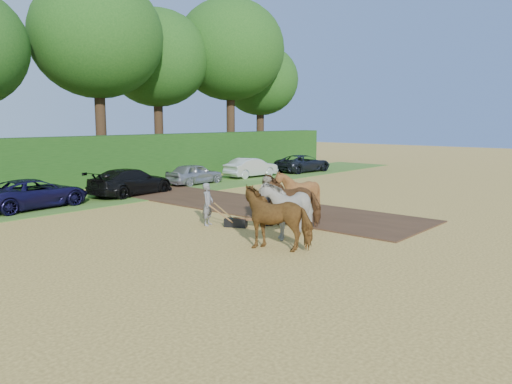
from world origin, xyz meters
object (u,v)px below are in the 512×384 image
at_px(spectator_near, 267,200).
at_px(spectator_far, 265,205).
at_px(plough_team, 287,204).
at_px(parked_cars, 135,181).

distance_m(spectator_near, spectator_far, 0.37).
bearing_deg(plough_team, spectator_far, 87.01).
height_order(spectator_far, parked_cars, spectator_far).
bearing_deg(parked_cars, spectator_far, -99.08).
xyz_separation_m(spectator_far, plough_team, (-0.06, -1.08, 0.16)).
bearing_deg(parked_cars, spectator_near, -97.53).
xyz_separation_m(spectator_near, plough_team, (-0.37, -1.23, 0.03)).
relative_size(spectator_near, spectator_far, 1.16).
distance_m(spectator_far, parked_cars, 10.65).
bearing_deg(spectator_near, plough_team, -168.75).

